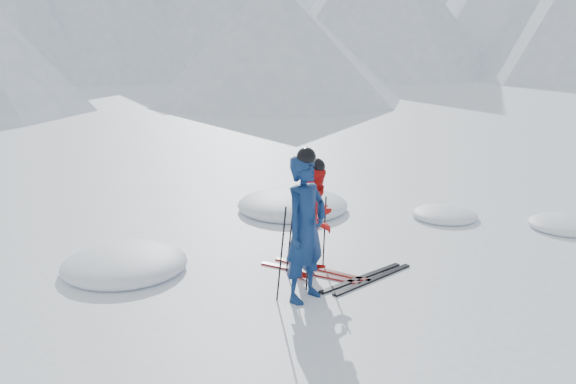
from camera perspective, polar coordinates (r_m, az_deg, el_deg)
ground at (r=10.78m, az=8.28°, el=-4.97°), size 160.00×160.00×0.00m
skier_blue at (r=8.26m, az=1.67°, el=-3.49°), size 0.83×0.65×2.03m
skier_red at (r=9.24m, az=2.63°, el=-2.63°), size 1.00×0.90×1.69m
pole_blue_left at (r=8.31m, az=-0.63°, el=-5.83°), size 0.13×0.09×1.35m
pole_blue_right at (r=8.70m, az=1.93°, el=-4.90°), size 0.13×0.08×1.35m
pole_red_left at (r=9.34m, az=0.21°, el=-4.24°), size 0.11×0.09×1.12m
pole_red_right at (r=9.62m, az=3.43°, el=-3.71°), size 0.11×0.08×1.12m
ski_worn_left at (r=9.45m, az=2.00°, el=-7.57°), size 0.77×1.59×0.03m
ski_worn_right at (r=9.59m, az=3.13°, el=-7.24°), size 0.66×1.63×0.03m
ski_loose_a at (r=9.33m, az=6.87°, el=-7.97°), size 1.70×0.21×0.03m
ski_loose_b at (r=9.30m, az=7.96°, el=-8.09°), size 1.70×0.27×0.03m
snow_lumps at (r=11.65m, az=0.37°, el=-3.30°), size 9.18×5.91×0.51m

